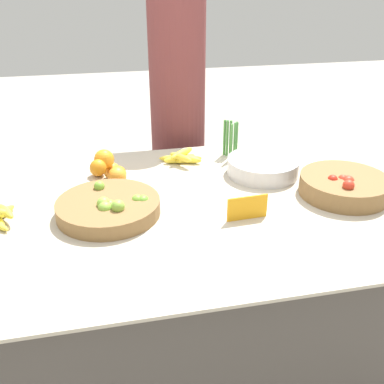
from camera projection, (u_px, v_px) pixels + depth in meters
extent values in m
plane|color=#ADA599|center=(192.00, 346.00, 2.03)|extent=(12.00, 12.00, 0.00)
cube|color=#4C4742|center=(192.00, 282.00, 1.87)|extent=(1.71, 1.12, 0.72)
cube|color=#BCB29E|center=(192.00, 205.00, 1.71)|extent=(1.78, 1.17, 0.01)
cylinder|color=olive|center=(108.00, 207.00, 1.62)|extent=(0.37, 0.37, 0.06)
sphere|color=#89BC42|center=(118.00, 206.00, 1.54)|extent=(0.05, 0.05, 0.05)
sphere|color=#7AB238|center=(99.00, 186.00, 1.69)|extent=(0.04, 0.04, 0.04)
sphere|color=#6BA333|center=(109.00, 209.00, 1.61)|extent=(0.04, 0.04, 0.04)
sphere|color=#6BA333|center=(143.00, 201.00, 1.62)|extent=(0.05, 0.05, 0.05)
sphere|color=#6BA333|center=(127.00, 206.00, 1.64)|extent=(0.04, 0.04, 0.04)
sphere|color=#89BC42|center=(105.00, 208.00, 1.56)|extent=(0.05, 0.05, 0.05)
sphere|color=#7AB238|center=(103.00, 204.00, 1.64)|extent=(0.05, 0.05, 0.05)
sphere|color=#7AB238|center=(109.00, 207.00, 1.59)|extent=(0.05, 0.05, 0.05)
sphere|color=#7AB238|center=(137.00, 200.00, 1.62)|extent=(0.04, 0.04, 0.04)
sphere|color=#89BC42|center=(104.00, 204.00, 1.58)|extent=(0.05, 0.05, 0.05)
sphere|color=#6BA333|center=(115.00, 206.00, 1.63)|extent=(0.04, 0.04, 0.04)
cylinder|color=olive|center=(344.00, 186.00, 1.76)|extent=(0.35, 0.35, 0.08)
sphere|color=red|center=(343.00, 180.00, 1.74)|extent=(0.04, 0.04, 0.04)
sphere|color=red|center=(328.00, 185.00, 1.80)|extent=(0.04, 0.04, 0.04)
sphere|color=red|center=(348.00, 181.00, 1.77)|extent=(0.04, 0.04, 0.04)
sphere|color=red|center=(348.00, 186.00, 1.74)|extent=(0.05, 0.05, 0.05)
sphere|color=red|center=(348.00, 182.00, 1.73)|extent=(0.05, 0.05, 0.05)
sphere|color=red|center=(334.00, 187.00, 1.75)|extent=(0.05, 0.05, 0.05)
sphere|color=red|center=(363.00, 190.00, 1.74)|extent=(0.05, 0.05, 0.05)
sphere|color=red|center=(347.00, 186.00, 1.75)|extent=(0.05, 0.05, 0.05)
sphere|color=red|center=(322.00, 187.00, 1.74)|extent=(0.05, 0.05, 0.05)
sphere|color=red|center=(349.00, 185.00, 1.65)|extent=(0.04, 0.04, 0.04)
sphere|color=red|center=(344.00, 180.00, 1.78)|extent=(0.04, 0.04, 0.04)
sphere|color=red|center=(333.00, 180.00, 1.73)|extent=(0.04, 0.04, 0.04)
sphere|color=red|center=(343.00, 193.00, 1.68)|extent=(0.04, 0.04, 0.04)
sphere|color=orange|center=(118.00, 174.00, 1.86)|extent=(0.07, 0.07, 0.07)
sphere|color=orange|center=(112.00, 171.00, 1.89)|extent=(0.07, 0.07, 0.07)
sphere|color=orange|center=(117.00, 176.00, 1.84)|extent=(0.08, 0.08, 0.08)
sphere|color=orange|center=(98.00, 168.00, 1.92)|extent=(0.07, 0.07, 0.07)
sphere|color=orange|center=(104.00, 159.00, 1.84)|extent=(0.08, 0.08, 0.08)
sphere|color=orange|center=(98.00, 168.00, 1.81)|extent=(0.07, 0.07, 0.07)
cylinder|color=silver|center=(263.00, 167.00, 1.93)|extent=(0.31, 0.31, 0.07)
cube|color=orange|center=(247.00, 208.00, 1.58)|extent=(0.15, 0.02, 0.09)
cylinder|color=#4C8E42|center=(230.00, 138.00, 2.10)|extent=(0.01, 0.01, 0.17)
cylinder|color=#4C8E42|center=(236.00, 140.00, 2.09)|extent=(0.01, 0.01, 0.17)
cylinder|color=#4C8E42|center=(235.00, 140.00, 2.08)|extent=(0.01, 0.01, 0.17)
cylinder|color=#4C8E42|center=(227.00, 138.00, 2.11)|extent=(0.01, 0.01, 0.17)
cylinder|color=#4C8E42|center=(236.00, 140.00, 2.08)|extent=(0.01, 0.01, 0.17)
cylinder|color=#4C8E42|center=(227.00, 138.00, 2.10)|extent=(0.01, 0.01, 0.17)
cylinder|color=#428438|center=(224.00, 138.00, 2.11)|extent=(0.01, 0.01, 0.17)
cylinder|color=#4C8E42|center=(231.00, 142.00, 2.06)|extent=(0.01, 0.01, 0.17)
ellipsoid|color=yellow|center=(0.00, 215.00, 1.60)|extent=(0.10, 0.14, 0.03)
ellipsoid|color=yellow|center=(5.00, 211.00, 1.57)|extent=(0.09, 0.12, 0.03)
ellipsoid|color=yellow|center=(174.00, 158.00, 2.07)|extent=(0.14, 0.05, 0.03)
ellipsoid|color=yellow|center=(189.00, 158.00, 2.07)|extent=(0.12, 0.04, 0.03)
ellipsoid|color=yellow|center=(186.00, 159.00, 2.05)|extent=(0.15, 0.10, 0.04)
ellipsoid|color=yellow|center=(185.00, 159.00, 2.06)|extent=(0.12, 0.09, 0.03)
ellipsoid|color=yellow|center=(177.00, 160.00, 2.05)|extent=(0.12, 0.04, 0.03)
ellipsoid|color=yellow|center=(181.00, 157.00, 2.01)|extent=(0.10, 0.12, 0.03)
ellipsoid|color=yellow|center=(182.00, 153.00, 2.05)|extent=(0.13, 0.12, 0.03)
cylinder|color=brown|center=(178.00, 133.00, 2.46)|extent=(0.29, 0.29, 1.44)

